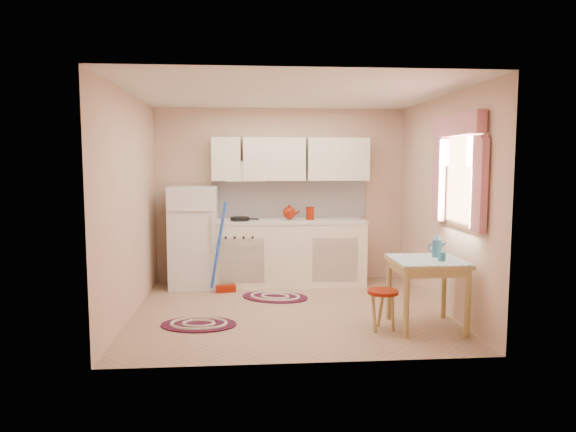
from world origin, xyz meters
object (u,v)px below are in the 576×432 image
(base_cabinets, at_px, (284,254))
(stool, at_px, (382,310))
(table, at_px, (426,294))
(fridge, at_px, (194,237))

(base_cabinets, distance_m, stool, 2.27)
(base_cabinets, xyz_separation_m, stool, (0.86, -2.09, -0.23))
(table, distance_m, stool, 0.50)
(base_cabinets, relative_size, table, 3.12)
(table, height_order, stool, table)
(fridge, bearing_deg, base_cabinets, 2.28)
(fridge, height_order, stool, fridge)
(fridge, height_order, table, fridge)
(fridge, relative_size, base_cabinets, 0.62)
(base_cabinets, bearing_deg, stool, -67.55)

